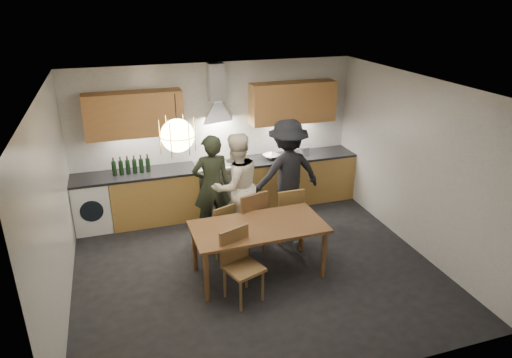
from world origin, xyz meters
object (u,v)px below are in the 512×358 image
object	(u,v)px
mixing_bowl	(271,157)
stock_pot	(304,150)
person_right	(287,173)
wine_bottles	(131,165)
person_left	(212,186)
dining_table	(258,231)
chair_back_left	(221,226)
person_mid	(236,186)
chair_front	(239,260)

from	to	relation	value
mixing_bowl	stock_pot	size ratio (longest dim) A/B	1.54
person_right	wine_bottles	xyz separation A→B (m)	(-2.44, 0.79, 0.15)
person_left	mixing_bowl	world-z (taller)	person_left
person_left	person_right	xyz separation A→B (m)	(1.27, -0.01, 0.07)
dining_table	chair_back_left	xyz separation A→B (m)	(-0.37, 0.64, -0.19)
mixing_bowl	wine_bottles	size ratio (longest dim) A/B	0.48
mixing_bowl	dining_table	bearing A→B (deg)	-113.98
person_right	wine_bottles	bearing A→B (deg)	-23.39
person_right	person_mid	bearing A→B (deg)	5.05
chair_front	mixing_bowl	world-z (taller)	mixing_bowl
chair_back_left	person_left	distance (m)	0.79
person_left	person_mid	world-z (taller)	person_mid
person_right	mixing_bowl	world-z (taller)	person_right
mixing_bowl	stock_pot	distance (m)	0.66
dining_table	chair_front	size ratio (longest dim) A/B	1.92
person_left	stock_pot	bearing A→B (deg)	-158.14
person_mid	wine_bottles	bearing A→B (deg)	-48.27
person_right	mixing_bowl	bearing A→B (deg)	-95.15
stock_pot	wine_bottles	distance (m)	3.10
chair_back_left	person_mid	size ratio (longest dim) A/B	0.48
chair_back_left	person_left	size ratio (longest dim) A/B	0.50
person_left	person_mid	xyz separation A→B (m)	(0.35, -0.18, 0.02)
person_left	wine_bottles	distance (m)	1.42
chair_back_left	person_right	bearing A→B (deg)	-174.49
chair_front	stock_pot	size ratio (longest dim) A/B	4.91
dining_table	person_left	xyz separation A→B (m)	(-0.34, 1.34, 0.17)
mixing_bowl	stock_pot	bearing A→B (deg)	4.56
stock_pot	person_mid	bearing A→B (deg)	-147.78
dining_table	mixing_bowl	xyz separation A→B (m)	(0.93, 2.10, 0.26)
chair_front	person_right	distance (m)	2.21
person_mid	stock_pot	distance (m)	1.87
person_right	stock_pot	xyz separation A→B (m)	(0.65, 0.83, 0.06)
wine_bottles	chair_front	bearing A→B (deg)	-66.15
mixing_bowl	wine_bottles	bearing A→B (deg)	179.52
person_right	mixing_bowl	size ratio (longest dim) A/B	6.11
dining_table	wine_bottles	world-z (taller)	wine_bottles
dining_table	chair_back_left	bearing A→B (deg)	118.90
chair_back_left	chair_front	distance (m)	1.05
dining_table	mixing_bowl	distance (m)	2.31
mixing_bowl	wine_bottles	xyz separation A→B (m)	(-2.44, 0.02, 0.12)
dining_table	stock_pot	bearing A→B (deg)	52.60
dining_table	person_right	size ratio (longest dim) A/B	1.00
stock_pot	chair_back_left	bearing A→B (deg)	-142.33
chair_back_left	person_mid	xyz separation A→B (m)	(0.38, 0.52, 0.38)
chair_back_left	chair_front	size ratio (longest dim) A/B	0.88
person_mid	stock_pot	bearing A→B (deg)	-163.65
chair_front	wine_bottles	bearing A→B (deg)	93.67
chair_back_left	wine_bottles	size ratio (longest dim) A/B	1.36
person_right	chair_back_left	bearing A→B (deg)	22.37
person_left	person_mid	distance (m)	0.39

